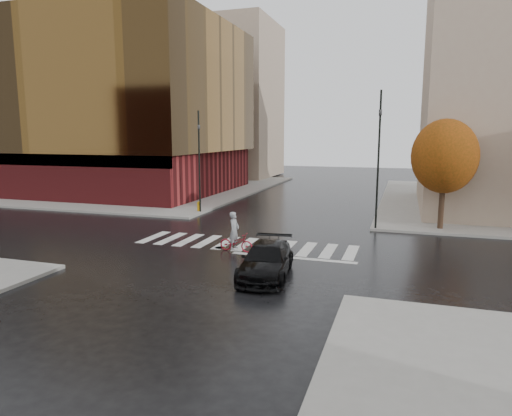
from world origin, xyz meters
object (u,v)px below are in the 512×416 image
Objects in this scene: cyclist at (235,238)px; traffic_light_ne at (379,149)px; fire_hydrant at (199,206)px; sedan at (266,260)px; traffic_light_nw at (199,155)px.

traffic_light_ne reaches higher than cyclist.
traffic_light_ne is at bearing -10.27° from fire_hydrant.
sedan is at bearing 54.63° from traffic_light_ne.
traffic_light_nw is at bearing 38.70° from cyclist.
traffic_light_ne is at bearing 63.67° from sedan.
traffic_light_nw reaches higher than sedan.
sedan is at bearing 58.73° from traffic_light_nw.
cyclist is at bearing 57.65° from traffic_light_nw.
cyclist is at bearing -55.89° from fire_hydrant.
fire_hydrant is (-6.52, 9.62, -0.14)m from cyclist.
traffic_light_ne reaches higher than fire_hydrant.
fire_hydrant is at bearing -106.88° from traffic_light_nw.
traffic_light_nw is 12.80m from traffic_light_ne.
sedan is 0.57× the size of traffic_light_ne.
fire_hydrant is at bearing -26.67° from traffic_light_ne.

